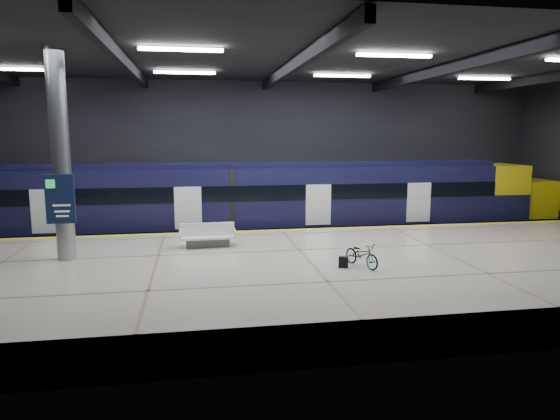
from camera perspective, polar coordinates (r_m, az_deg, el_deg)
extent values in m
plane|color=black|center=(19.46, 1.58, -7.06)|extent=(30.00, 30.00, 0.00)
cube|color=black|center=(26.65, -1.76, 5.94)|extent=(30.00, 0.10, 8.00)
cube|color=black|center=(11.07, 9.78, 1.91)|extent=(30.00, 0.10, 8.00)
cube|color=black|center=(18.92, 1.69, 16.95)|extent=(30.00, 16.00, 0.10)
cube|color=black|center=(18.67, -17.44, 15.91)|extent=(0.25, 16.00, 0.40)
cube|color=black|center=(18.89, 1.68, 16.20)|extent=(0.25, 16.00, 0.40)
cube|color=black|center=(20.90, 18.63, 15.04)|extent=(0.25, 16.00, 0.40)
cube|color=white|center=(16.57, -11.22, 17.56)|extent=(2.60, 0.18, 0.10)
cube|color=white|center=(17.86, 12.94, 16.85)|extent=(2.60, 0.18, 0.10)
cube|color=white|center=(23.67, -28.56, 13.97)|extent=(2.60, 0.18, 0.10)
cube|color=white|center=(22.51, -10.83, 15.17)|extent=(2.60, 0.18, 0.10)
cube|color=white|center=(23.48, 7.14, 14.99)|extent=(2.60, 0.18, 0.10)
cube|color=white|center=(26.34, 22.32, 13.73)|extent=(2.60, 0.18, 0.10)
cube|color=beige|center=(16.96, 3.25, -7.53)|extent=(30.00, 11.00, 1.10)
cube|color=yellow|center=(21.83, 0.19, -2.33)|extent=(30.00, 0.40, 0.01)
cube|color=gray|center=(24.00, -0.65, -3.82)|extent=(30.00, 0.08, 0.16)
cube|color=gray|center=(25.39, -1.16, -3.12)|extent=(30.00, 0.08, 0.16)
cube|color=black|center=(24.47, -3.29, -2.47)|extent=(24.00, 2.58, 0.80)
cube|color=black|center=(24.19, -3.32, 1.66)|extent=(24.00, 2.80, 2.75)
cube|color=black|center=(24.05, -3.35, 5.20)|extent=(24.00, 2.30, 0.24)
cube|color=black|center=(22.77, -2.93, 1.92)|extent=(24.00, 0.04, 0.70)
cube|color=white|center=(23.38, 4.40, 0.60)|extent=(1.20, 0.05, 1.90)
cube|color=yellow|center=(28.69, 23.46, 2.06)|extent=(2.00, 2.80, 2.75)
ellipsoid|color=yellow|center=(30.23, 27.54, 1.19)|extent=(3.60, 2.52, 1.90)
cube|color=black|center=(28.83, 23.98, 2.41)|extent=(1.60, 2.38, 0.80)
cube|color=#595B60|center=(18.87, -8.26, -3.73)|extent=(1.62, 0.56, 0.30)
cube|color=white|center=(18.83, -8.28, -3.05)|extent=(2.03, 0.93, 0.08)
cube|color=white|center=(18.77, -8.30, -2.21)|extent=(2.00, 0.16, 0.50)
cube|color=white|center=(18.77, -11.34, -2.79)|extent=(0.09, 0.85, 0.30)
cube|color=white|center=(18.89, -5.25, -2.58)|extent=(0.09, 0.85, 0.30)
imported|color=#99999E|center=(16.09, 9.33, -5.04)|extent=(1.06, 1.59, 0.79)
cube|color=black|center=(15.96, 7.26, -5.92)|extent=(0.34, 0.26, 0.35)
cylinder|color=#9EA0A5|center=(17.91, -23.78, 5.62)|extent=(0.60, 0.60, 6.90)
cube|color=#101C3E|center=(17.61, -23.83, 1.16)|extent=(0.90, 0.12, 1.60)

